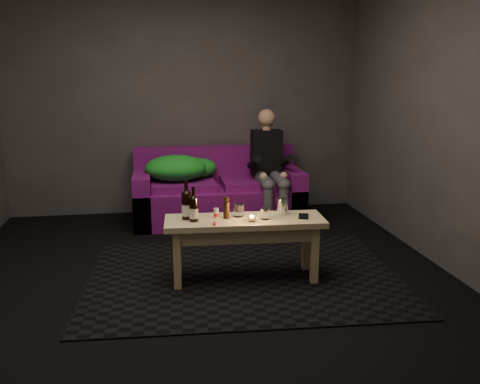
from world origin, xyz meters
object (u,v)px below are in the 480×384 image
(sofa, at_px, (218,194))
(person, at_px, (269,165))
(beer_bottle_a, at_px, (187,205))
(steel_cup, at_px, (282,206))
(beer_bottle_b, at_px, (194,209))
(coffee_table, at_px, (245,230))

(sofa, height_order, person, person)
(sofa, xyz_separation_m, person, (0.55, -0.15, 0.35))
(sofa, relative_size, beer_bottle_a, 6.00)
(sofa, distance_m, steel_cup, 1.71)
(steel_cup, bearing_deg, sofa, 100.94)
(person, xyz_separation_m, beer_bottle_b, (-0.94, -1.60, -0.03))
(person, height_order, beer_bottle_a, person)
(person, distance_m, coffee_table, 1.70)
(beer_bottle_a, bearing_deg, beer_bottle_b, -55.70)
(beer_bottle_a, relative_size, beer_bottle_b, 1.14)
(person, xyz_separation_m, beer_bottle_a, (-0.99, -1.53, -0.01))
(beer_bottle_a, height_order, steel_cup, beer_bottle_a)
(person, height_order, steel_cup, person)
(steel_cup, bearing_deg, beer_bottle_b, -172.73)
(beer_bottle_a, relative_size, steel_cup, 2.42)
(beer_bottle_a, xyz_separation_m, steel_cup, (0.76, 0.02, -0.05))
(sofa, bearing_deg, coffee_table, -89.89)
(steel_cup, bearing_deg, coffee_table, -166.01)
(sofa, bearing_deg, steel_cup, -79.06)
(sofa, relative_size, steel_cup, 14.54)
(sofa, bearing_deg, beer_bottle_b, -102.55)
(sofa, bearing_deg, beer_bottle_a, -104.62)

